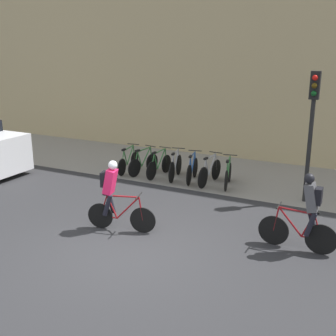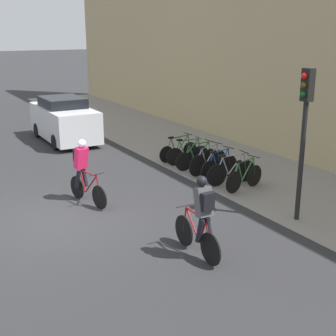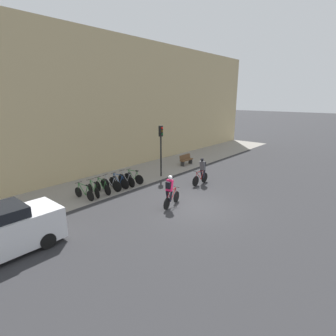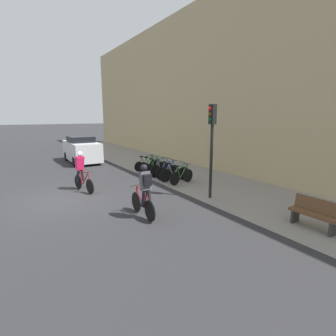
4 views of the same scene
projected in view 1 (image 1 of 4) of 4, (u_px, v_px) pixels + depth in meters
ground at (127, 253)px, 9.22m from camera, size 200.00×200.00×0.00m
kerb_strip at (227, 173)px, 15.02m from camera, size 44.00×4.50×0.01m
building_facade at (255, 26)px, 15.80m from camera, size 44.00×0.60×10.23m
cyclist_pink at (113, 193)px, 10.15m from camera, size 1.71×0.58×1.76m
cyclist_grey at (307, 211)px, 9.06m from camera, size 1.72×0.46×1.78m
parked_bike_0 at (128, 161)px, 15.15m from camera, size 0.46×1.66×0.94m
parked_bike_1 at (143, 163)px, 14.88m from camera, size 0.46×1.58×0.95m
parked_bike_2 at (159, 165)px, 14.61m from camera, size 0.46×1.69×0.95m
parked_bike_3 at (175, 167)px, 14.33m from camera, size 0.49×1.67×0.99m
parked_bike_4 at (192, 170)px, 14.06m from camera, size 0.48×1.61×0.97m
parked_bike_5 at (210, 172)px, 13.79m from camera, size 0.46×1.75×0.98m
parked_bike_6 at (228, 175)px, 13.52m from camera, size 0.50×1.59×0.96m
traffic_light_pole at (312, 114)px, 11.60m from camera, size 0.26×0.30×3.73m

